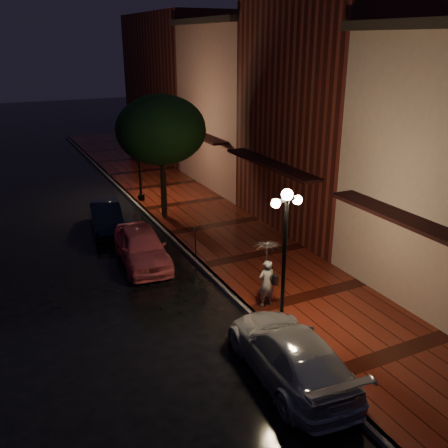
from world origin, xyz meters
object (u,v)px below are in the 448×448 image
streetlamp_far (139,155)px  silver_car (290,354)px  woman_with_umbrella (267,264)px  streetlamp_near (284,252)px  navy_car (106,217)px  street_tree (161,132)px  pink_car (142,247)px  parking_meter (195,238)px

streetlamp_far → silver_car: streetlamp_far is taller
woman_with_umbrella → streetlamp_near: bearing=77.8°
navy_car → silver_car: bearing=-74.9°
street_tree → navy_car: (-2.90, -0.22, -3.63)m
streetlamp_far → woman_with_umbrella: size_ratio=1.94×
streetlamp_near → street_tree: street_tree is taller
pink_car → navy_car: (-0.36, 4.29, -0.10)m
parking_meter → pink_car: bearing=-177.5°
street_tree → navy_car: size_ratio=1.54×
street_tree → parking_meter: bearing=-95.3°
streetlamp_near → parking_meter: bearing=91.9°
streetlamp_near → woman_with_umbrella: streetlamp_near is taller
streetlamp_near → streetlamp_far: bearing=90.0°
pink_car → navy_car: 4.30m
silver_car → woman_with_umbrella: woman_with_umbrella is taller
street_tree → silver_car: street_tree is taller
navy_car → silver_car: silver_car is taller
streetlamp_near → pink_car: streetlamp_near is taller
streetlamp_near → streetlamp_far: same height
streetlamp_near → parking_meter: (-0.20, 6.08, -1.75)m
silver_car → navy_car: bearing=-77.9°
pink_car → parking_meter: pink_car is taller
streetlamp_far → silver_car: size_ratio=0.90×
street_tree → woman_with_umbrella: bearing=-90.0°
streetlamp_near → street_tree: bearing=88.7°
streetlamp_far → street_tree: (0.26, -3.01, 1.64)m
streetlamp_far → navy_car: 4.62m
navy_car → woman_with_umbrella: bearing=-65.5°
pink_car → street_tree: bearing=65.4°
woman_with_umbrella → parking_meter: 4.83m
pink_car → streetlamp_near: bearing=-65.8°
silver_car → woman_with_umbrella: 3.57m
street_tree → parking_meter: size_ratio=5.02×
silver_car → streetlamp_near: bearing=-112.0°
streetlamp_near → navy_car: 11.26m
streetlamp_near → navy_car: bearing=103.8°
streetlamp_near → streetlamp_far: 14.00m
streetlamp_near → street_tree: (0.26, 10.99, 1.64)m
streetlamp_far → woman_with_umbrella: bearing=-88.9°
streetlamp_near → street_tree: size_ratio=0.74×
streetlamp_near → woman_with_umbrella: (0.25, 1.33, -0.98)m
pink_car → silver_car: pink_car is taller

